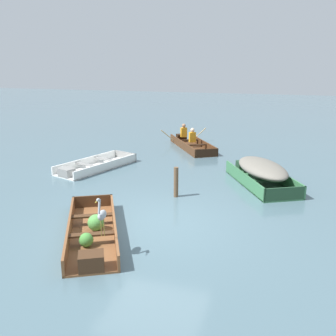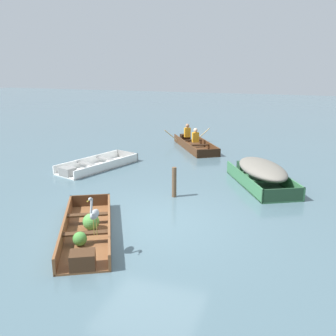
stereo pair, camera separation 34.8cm
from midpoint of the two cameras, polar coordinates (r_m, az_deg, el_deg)
ground_plane at (r=9.01m, az=-3.33°, el=-8.24°), size 80.00×80.00×0.00m
dinghy_wooden_brown_foreground at (r=8.38m, az=-12.64°, el=-9.55°), size 2.47×3.40×0.41m
skiff_white_near_moored at (r=13.65m, az=-11.91°, el=0.27°), size 1.99×3.30×0.31m
skiff_green_mid_moored at (r=11.90m, az=13.25°, el=-0.38°), size 2.55×3.30×0.75m
rowboat_dark_varnish_with_crew at (r=16.88m, az=2.88°, el=3.80°), size 3.03×3.54×0.90m
heron_on_dinghy at (r=7.32m, az=-11.43°, el=-6.92°), size 0.18×0.46×0.84m
mooring_post at (r=10.49m, az=0.26°, el=-2.17°), size 0.13×0.13×0.87m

